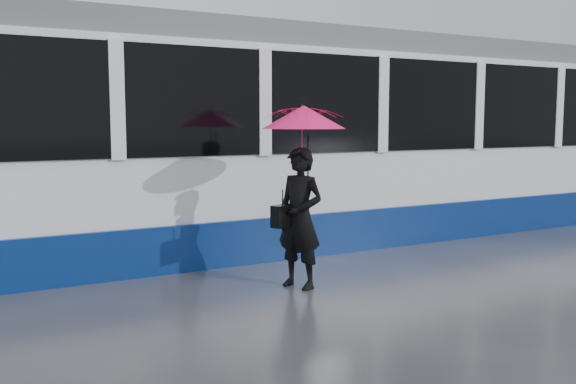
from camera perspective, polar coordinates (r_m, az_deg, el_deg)
ground at (r=7.64m, az=-1.01°, el=-8.47°), size 90.00×90.00×0.00m
rails at (r=9.85m, az=-7.98°, el=-5.10°), size 34.00×1.51×0.02m
tram at (r=11.12m, az=6.52°, el=4.67°), size 26.00×2.56×3.35m
woman at (r=7.48m, az=1.05°, el=-2.33°), size 0.60×0.71×1.65m
umbrella at (r=7.43m, az=1.40°, el=5.23°), size 1.28×1.28×1.11m
handbag at (r=7.39m, az=-0.50°, el=-2.13°), size 0.32×0.23×0.44m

